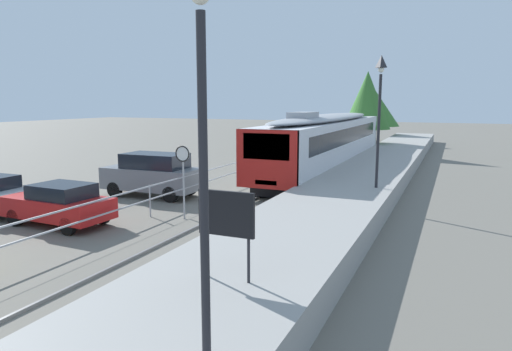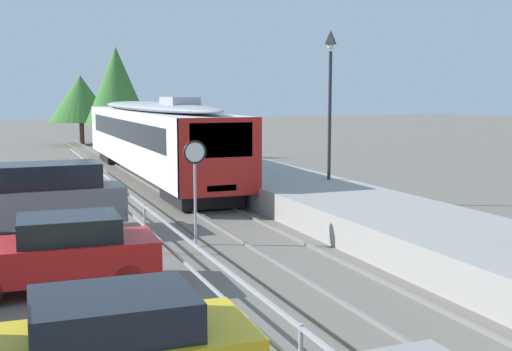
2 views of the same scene
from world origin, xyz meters
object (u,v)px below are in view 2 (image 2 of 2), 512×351
(platform_lamp_mid_platform, at_px, (330,76))
(parked_suv_grey, at_px, (42,198))
(speed_limit_sign, at_px, (195,167))
(commuter_train, at_px, (152,134))
(parked_hatchback_red, at_px, (60,252))

(platform_lamp_mid_platform, bearing_deg, parked_suv_grey, -171.24)
(platform_lamp_mid_platform, xyz_separation_m, speed_limit_sign, (-6.40, -4.63, -2.50))
(commuter_train, height_order, speed_limit_sign, commuter_train)
(platform_lamp_mid_platform, bearing_deg, parked_hatchback_red, -144.44)
(platform_lamp_mid_platform, relative_size, parked_suv_grey, 1.15)
(commuter_train, bearing_deg, parked_hatchback_red, -108.90)
(platform_lamp_mid_platform, bearing_deg, commuter_train, 116.45)
(commuter_train, xyz_separation_m, parked_hatchback_red, (-5.54, -16.19, -1.36))
(speed_limit_sign, bearing_deg, parked_suv_grey, 139.68)
(parked_suv_grey, bearing_deg, platform_lamp_mid_platform, 8.76)
(platform_lamp_mid_platform, relative_size, speed_limit_sign, 1.91)
(speed_limit_sign, distance_m, parked_suv_grey, 4.88)
(commuter_train, relative_size, parked_hatchback_red, 5.02)
(commuter_train, relative_size, speed_limit_sign, 7.29)
(parked_hatchback_red, distance_m, parked_suv_grey, 5.63)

